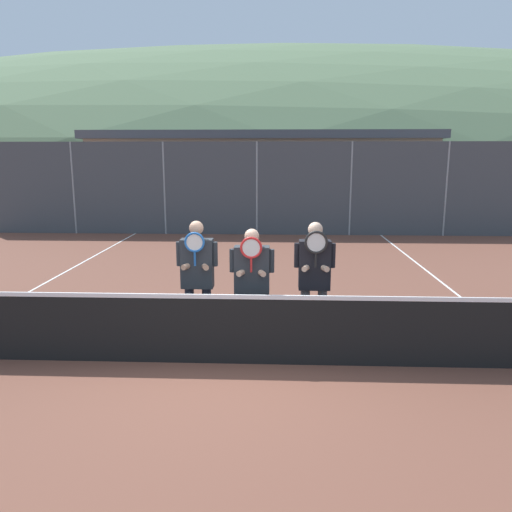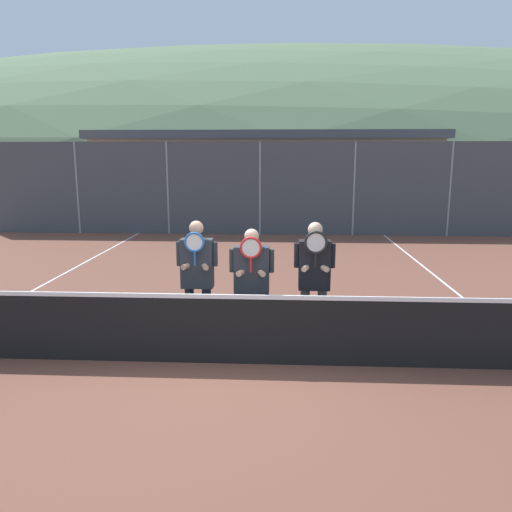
# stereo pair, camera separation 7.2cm
# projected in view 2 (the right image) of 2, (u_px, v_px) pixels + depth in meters

# --- Properties ---
(ground_plane) EXTENTS (120.00, 120.00, 0.00)m
(ground_plane) POSITION_uv_depth(u_px,v_px,m) (222.00, 363.00, 6.58)
(ground_plane) COLOR brown
(hill_distant) EXTENTS (130.84, 72.69, 25.44)m
(hill_distant) POSITION_uv_depth(u_px,v_px,m) (276.00, 179.00, 57.49)
(hill_distant) COLOR #5B7551
(hill_distant) RESTS_ON ground_plane
(clubhouse_building) EXTENTS (16.03, 5.50, 3.77)m
(clubhouse_building) POSITION_uv_depth(u_px,v_px,m) (266.00, 172.00, 24.21)
(clubhouse_building) COLOR tan
(clubhouse_building) RESTS_ON ground_plane
(fence_back) EXTENTS (19.14, 0.06, 3.15)m
(fence_back) POSITION_uv_depth(u_px,v_px,m) (260.00, 189.00, 16.97)
(fence_back) COLOR gray
(fence_back) RESTS_ON ground_plane
(tennis_net) EXTENTS (11.46, 0.09, 1.04)m
(tennis_net) POSITION_uv_depth(u_px,v_px,m) (221.00, 328.00, 6.48)
(tennis_net) COLOR gray
(tennis_net) RESTS_ON ground_plane
(court_line_left_sideline) EXTENTS (0.05, 16.00, 0.01)m
(court_line_left_sideline) POSITION_uv_depth(u_px,v_px,m) (24.00, 295.00, 9.74)
(court_line_left_sideline) COLOR white
(court_line_left_sideline) RESTS_ON ground_plane
(court_line_right_sideline) EXTENTS (0.05, 16.00, 0.01)m
(court_line_right_sideline) POSITION_uv_depth(u_px,v_px,m) (469.00, 302.00, 9.29)
(court_line_right_sideline) COLOR white
(court_line_right_sideline) RESTS_ON ground_plane
(player_leftmost) EXTENTS (0.58, 0.34, 1.81)m
(player_leftmost) POSITION_uv_depth(u_px,v_px,m) (197.00, 274.00, 6.97)
(player_leftmost) COLOR #232838
(player_leftmost) RESTS_ON ground_plane
(player_center_left) EXTENTS (0.61, 0.34, 1.72)m
(player_center_left) POSITION_uv_depth(u_px,v_px,m) (252.00, 279.00, 6.85)
(player_center_left) COLOR black
(player_center_left) RESTS_ON ground_plane
(player_center_right) EXTENTS (0.57, 0.34, 1.80)m
(player_center_right) POSITION_uv_depth(u_px,v_px,m) (314.00, 275.00, 6.89)
(player_center_right) COLOR #56565B
(player_center_right) RESTS_ON ground_plane
(car_far_left) EXTENTS (4.42, 2.03, 1.80)m
(car_far_left) POSITION_uv_depth(u_px,v_px,m) (134.00, 201.00, 19.77)
(car_far_left) COLOR silver
(car_far_left) RESTS_ON ground_plane
(car_left_of_center) EXTENTS (4.19, 1.99, 1.82)m
(car_left_of_center) POSITION_uv_depth(u_px,v_px,m) (262.00, 200.00, 19.93)
(car_left_of_center) COLOR maroon
(car_left_of_center) RESTS_ON ground_plane
(car_center) EXTENTS (4.08, 1.91, 1.87)m
(car_center) POSITION_uv_depth(u_px,v_px,m) (385.00, 200.00, 19.64)
(car_center) COLOR slate
(car_center) RESTS_ON ground_plane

